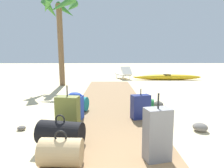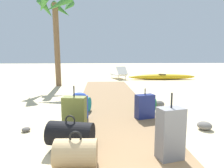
{
  "view_description": "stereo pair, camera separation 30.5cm",
  "coord_description": "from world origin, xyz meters",
  "px_view_note": "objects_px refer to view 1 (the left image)",
  "views": [
    {
      "loc": [
        -0.06,
        -1.45,
        1.49
      ],
      "look_at": [
        0.06,
        5.09,
        0.55
      ],
      "focal_mm": 32.86,
      "sensor_mm": 36.0,
      "label": 1
    },
    {
      "loc": [
        -0.37,
        -1.44,
        1.49
      ],
      "look_at": [
        0.06,
        5.09,
        0.55
      ],
      "focal_mm": 32.86,
      "sensor_mm": 36.0,
      "label": 2
    }
  ],
  "objects_px": {
    "duffel_bag_black": "(61,133)",
    "duffel_bag_tan": "(61,152)",
    "suitcase_olive": "(68,113)",
    "duffel_bag_green": "(144,104)",
    "lounge_chair": "(124,74)",
    "duffel_bag_teal": "(76,103)",
    "backpack_blue": "(75,105)",
    "suitcase_navy": "(141,107)",
    "suitcase_grey": "(157,134)",
    "kayak": "(167,77)",
    "palm_tree_far_left": "(60,18)"
  },
  "relations": [
    {
      "from": "duffel_bag_black",
      "to": "duffel_bag_tan",
      "type": "distance_m",
      "value": 0.63
    },
    {
      "from": "suitcase_olive",
      "to": "duffel_bag_green",
      "type": "relative_size",
      "value": 1.54
    },
    {
      "from": "duffel_bag_tan",
      "to": "lounge_chair",
      "type": "height_order",
      "value": "lounge_chair"
    },
    {
      "from": "duffel_bag_teal",
      "to": "duffel_bag_green",
      "type": "xyz_separation_m",
      "value": [
        1.73,
        -0.01,
        -0.03
      ]
    },
    {
      "from": "suitcase_olive",
      "to": "duffel_bag_black",
      "type": "height_order",
      "value": "suitcase_olive"
    },
    {
      "from": "duffel_bag_green",
      "to": "backpack_blue",
      "type": "bearing_deg",
      "value": -158.01
    },
    {
      "from": "lounge_chair",
      "to": "suitcase_olive",
      "type": "bearing_deg",
      "value": -101.0
    },
    {
      "from": "suitcase_navy",
      "to": "suitcase_grey",
      "type": "distance_m",
      "value": 1.81
    },
    {
      "from": "suitcase_navy",
      "to": "duffel_bag_green",
      "type": "xyz_separation_m",
      "value": [
        0.2,
        0.68,
        -0.12
      ]
    },
    {
      "from": "duffel_bag_tan",
      "to": "kayak",
      "type": "bearing_deg",
      "value": 66.93
    },
    {
      "from": "duffel_bag_teal",
      "to": "lounge_chair",
      "type": "relative_size",
      "value": 0.38
    },
    {
      "from": "duffel_bag_teal",
      "to": "backpack_blue",
      "type": "bearing_deg",
      "value": -83.16
    },
    {
      "from": "suitcase_grey",
      "to": "lounge_chair",
      "type": "xyz_separation_m",
      "value": [
        0.3,
        9.96,
        -0.11
      ]
    },
    {
      "from": "suitcase_navy",
      "to": "duffel_bag_green",
      "type": "distance_m",
      "value": 0.72
    },
    {
      "from": "duffel_bag_teal",
      "to": "suitcase_olive",
      "type": "xyz_separation_m",
      "value": [
        0.05,
        -1.38,
        0.14
      ]
    },
    {
      "from": "lounge_chair",
      "to": "suitcase_navy",
      "type": "bearing_deg",
      "value": -91.71
    },
    {
      "from": "palm_tree_far_left",
      "to": "kayak",
      "type": "height_order",
      "value": "palm_tree_far_left"
    },
    {
      "from": "backpack_blue",
      "to": "suitcase_grey",
      "type": "distance_m",
      "value": 2.3
    },
    {
      "from": "duffel_bag_green",
      "to": "duffel_bag_tan",
      "type": "relative_size",
      "value": 1.0
    },
    {
      "from": "duffel_bag_black",
      "to": "palm_tree_far_left",
      "type": "relative_size",
      "value": 0.19
    },
    {
      "from": "duffel_bag_teal",
      "to": "duffel_bag_black",
      "type": "bearing_deg",
      "value": -88.16
    },
    {
      "from": "duffel_bag_black",
      "to": "kayak",
      "type": "xyz_separation_m",
      "value": [
        4.23,
        8.98,
        -0.11
      ]
    },
    {
      "from": "duffel_bag_teal",
      "to": "lounge_chair",
      "type": "distance_m",
      "value": 7.67
    },
    {
      "from": "duffel_bag_black",
      "to": "lounge_chair",
      "type": "distance_m",
      "value": 9.63
    },
    {
      "from": "suitcase_olive",
      "to": "kayak",
      "type": "xyz_separation_m",
      "value": [
        4.24,
        8.33,
        -0.24
      ]
    },
    {
      "from": "duffel_bag_green",
      "to": "duffel_bag_tan",
      "type": "height_order",
      "value": "duffel_bag_tan"
    },
    {
      "from": "suitcase_olive",
      "to": "suitcase_navy",
      "type": "bearing_deg",
      "value": 25.0
    },
    {
      "from": "duffel_bag_green",
      "to": "kayak",
      "type": "relative_size",
      "value": 0.14
    },
    {
      "from": "duffel_bag_black",
      "to": "palm_tree_far_left",
      "type": "height_order",
      "value": "palm_tree_far_left"
    },
    {
      "from": "suitcase_navy",
      "to": "palm_tree_far_left",
      "type": "relative_size",
      "value": 0.16
    },
    {
      "from": "duffel_bag_teal",
      "to": "suitcase_olive",
      "type": "relative_size",
      "value": 0.74
    },
    {
      "from": "suitcase_olive",
      "to": "palm_tree_far_left",
      "type": "bearing_deg",
      "value": 103.57
    },
    {
      "from": "suitcase_navy",
      "to": "duffel_bag_tan",
      "type": "xyz_separation_m",
      "value": [
        -1.32,
        -1.95,
        -0.08
      ]
    },
    {
      "from": "suitcase_navy",
      "to": "kayak",
      "type": "relative_size",
      "value": 0.17
    },
    {
      "from": "kayak",
      "to": "backpack_blue",
      "type": "bearing_deg",
      "value": -118.94
    },
    {
      "from": "kayak",
      "to": "suitcase_olive",
      "type": "bearing_deg",
      "value": -116.98
    },
    {
      "from": "duffel_bag_tan",
      "to": "lounge_chair",
      "type": "relative_size",
      "value": 0.33
    },
    {
      "from": "palm_tree_far_left",
      "to": "suitcase_grey",
      "type": "bearing_deg",
      "value": -68.18
    },
    {
      "from": "suitcase_olive",
      "to": "duffel_bag_teal",
      "type": "bearing_deg",
      "value": 92.28
    },
    {
      "from": "lounge_chair",
      "to": "kayak",
      "type": "distance_m",
      "value": 2.58
    },
    {
      "from": "duffel_bag_green",
      "to": "kayak",
      "type": "xyz_separation_m",
      "value": [
        2.57,
        6.96,
        -0.06
      ]
    },
    {
      "from": "duffel_bag_teal",
      "to": "duffel_bag_black",
      "type": "distance_m",
      "value": 2.02
    },
    {
      "from": "suitcase_navy",
      "to": "suitcase_grey",
      "type": "xyz_separation_m",
      "value": [
        -0.06,
        -1.81,
        0.09
      ]
    },
    {
      "from": "duffel_bag_teal",
      "to": "suitcase_olive",
      "type": "bearing_deg",
      "value": -87.72
    },
    {
      "from": "backpack_blue",
      "to": "duffel_bag_green",
      "type": "relative_size",
      "value": 1.08
    },
    {
      "from": "suitcase_olive",
      "to": "palm_tree_far_left",
      "type": "xyz_separation_m",
      "value": [
        -1.47,
        6.07,
        2.77
      ]
    },
    {
      "from": "backpack_blue",
      "to": "duffel_bag_black",
      "type": "relative_size",
      "value": 0.78
    },
    {
      "from": "suitcase_grey",
      "to": "kayak",
      "type": "height_order",
      "value": "suitcase_grey"
    },
    {
      "from": "duffel_bag_green",
      "to": "palm_tree_far_left",
      "type": "distance_m",
      "value": 6.37
    },
    {
      "from": "duffel_bag_teal",
      "to": "suitcase_grey",
      "type": "relative_size",
      "value": 0.69
    }
  ]
}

